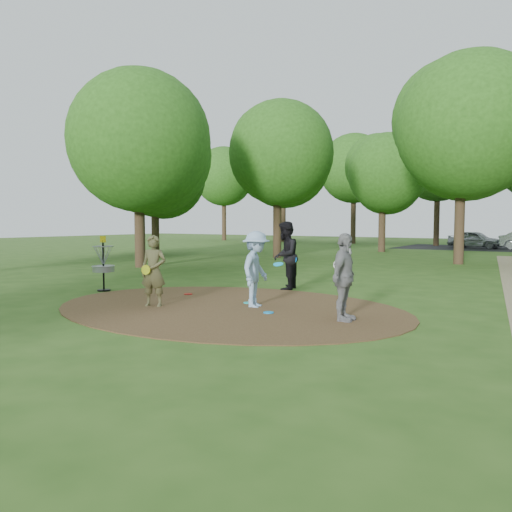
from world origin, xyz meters
The scene contains 13 objects.
ground centered at (0.00, 0.00, 0.00)m, with size 100.00×100.00×0.00m, color #2D5119.
dirt_clearing centered at (0.00, 0.00, 0.01)m, with size 8.40×8.40×0.02m, color #47301C.
parking_lot centered at (2.00, 30.00, 0.00)m, with size 14.00×8.00×0.01m, color black.
player_observer_with_disc centered at (-1.47, -0.81, 0.82)m, with size 0.70×0.58×1.63m.
player_throwing_with_disc centered at (0.53, 0.40, 0.87)m, with size 1.14×1.23×1.73m.
player_walking_with_disc centered at (-0.40, 3.34, 0.97)m, with size 0.96×1.11×1.94m.
player_waiting_with_disc centered at (2.82, -0.01, 0.86)m, with size 0.49×1.04×1.72m.
disc_ground_cyan centered at (0.11, 0.68, 0.03)m, with size 0.22×0.22×0.02m, color #17B9BD.
disc_ground_blue centered at (1.18, -0.12, 0.03)m, with size 0.22×0.22×0.02m, color #0E94F0.
disc_ground_red centered at (-2.00, 0.99, 0.03)m, with size 0.22×0.22×0.02m, color red.
car_left centered at (0.25, 29.81, 0.63)m, with size 1.49×3.71×1.26m, color #919598.
disc_golf_basket centered at (-4.50, 0.30, 0.87)m, with size 0.63×0.63×1.54m.
tree_ring centered at (1.29, 10.17, 5.28)m, with size 37.69×45.99×9.52m.
Camera 1 is at (6.64, -8.97, 1.95)m, focal length 35.00 mm.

